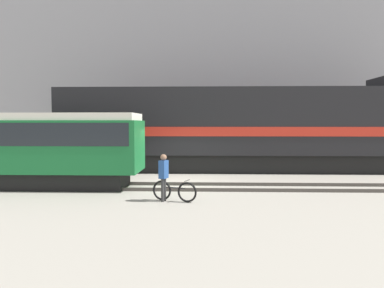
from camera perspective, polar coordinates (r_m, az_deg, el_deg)
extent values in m
plane|color=#9E998C|center=(17.41, -2.58, -5.80)|extent=(120.00, 120.00, 0.00)
cube|color=#47423D|center=(15.04, -3.32, -6.95)|extent=(60.00, 0.07, 0.14)
cube|color=#47423D|center=(16.45, -2.85, -6.08)|extent=(60.00, 0.07, 0.14)
cube|color=#47423D|center=(20.75, -1.82, -4.15)|extent=(60.00, 0.07, 0.14)
cube|color=#47423D|center=(22.17, -1.57, -3.68)|extent=(60.00, 0.07, 0.14)
cube|color=#99999E|center=(30.45, -0.60, 9.98)|extent=(31.93, 6.00, 12.66)
cube|color=black|center=(21.48, 7.79, -2.78)|extent=(19.07, 2.55, 1.00)
cube|color=black|center=(21.36, 7.83, 3.44)|extent=(20.73, 3.00, 3.65)
cube|color=red|center=(21.37, 7.82, 1.97)|extent=(20.32, 3.04, 0.50)
cube|color=black|center=(17.54, -24.99, -4.87)|extent=(9.19, 2.00, 0.70)
cube|color=#196B33|center=(17.41, -25.10, -0.25)|extent=(10.44, 2.50, 2.13)
cube|color=#1E2328|center=(17.39, -25.14, 1.44)|extent=(10.03, 2.54, 0.90)
cube|color=silver|center=(17.38, -25.20, 3.75)|extent=(10.23, 2.38, 0.30)
torus|color=black|center=(12.92, -0.75, -7.35)|extent=(0.69, 0.30, 0.70)
torus|color=black|center=(13.30, -4.61, -7.05)|extent=(0.69, 0.30, 0.70)
cylinder|color=black|center=(13.08, -2.71, -6.67)|extent=(0.78, 0.30, 0.04)
cylinder|color=black|center=(13.21, -4.02, -6.42)|extent=(0.03, 0.03, 0.32)
cylinder|color=#262626|center=(12.85, -0.75, -5.59)|extent=(0.17, 0.42, 0.02)
cylinder|color=#333333|center=(13.18, -4.20, -6.92)|extent=(0.11, 0.11, 0.81)
cylinder|color=#333333|center=(13.04, -4.50, -7.03)|extent=(0.11, 0.11, 0.81)
cube|color=#264C8C|center=(13.00, -4.36, -3.88)|extent=(0.33, 0.41, 0.62)
sphere|color=#8C664C|center=(12.96, -4.37, -2.03)|extent=(0.22, 0.22, 0.22)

